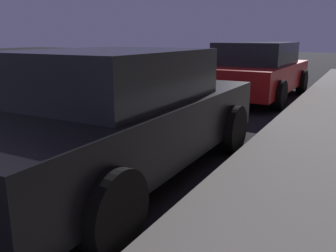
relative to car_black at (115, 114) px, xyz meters
name	(u,v)px	position (x,y,z in m)	size (l,w,h in m)	color
car_black	(115,114)	(0.00, 0.00, 0.00)	(2.14, 4.37, 1.43)	black
car_red	(256,70)	(0.00, 6.05, 0.01)	(2.16, 4.43, 1.43)	maroon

